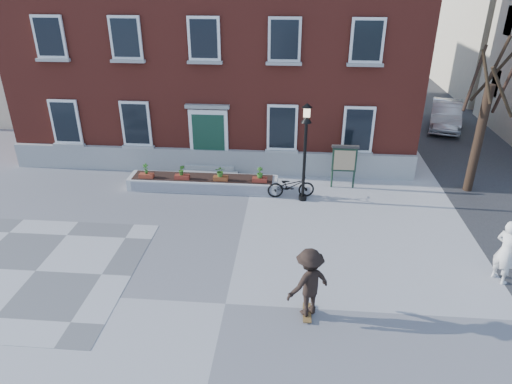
# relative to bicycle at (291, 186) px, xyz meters

# --- Properties ---
(ground) EXTENTS (100.00, 100.00, 0.00)m
(ground) POSITION_rel_bicycle_xyz_m (-1.67, -6.73, -0.49)
(ground) COLOR #9F9FA1
(ground) RESTS_ON ground
(checker_patch) EXTENTS (6.00, 6.00, 0.01)m
(checker_patch) POSITION_rel_bicycle_xyz_m (-7.67, -5.73, -0.49)
(checker_patch) COLOR #5E5E61
(checker_patch) RESTS_ON ground
(bicycle) EXTENTS (1.96, 0.93, 0.99)m
(bicycle) POSITION_rel_bicycle_xyz_m (0.00, 0.00, 0.00)
(bicycle) COLOR black
(bicycle) RESTS_ON ground
(parked_car) EXTENTS (2.79, 4.87, 1.52)m
(parked_car) POSITION_rel_bicycle_xyz_m (8.71, 9.78, 0.26)
(parked_car) COLOR silver
(parked_car) RESTS_ON ground
(bystander) EXTENTS (0.75, 0.86, 1.99)m
(bystander) POSITION_rel_bicycle_xyz_m (6.23, -4.96, 0.50)
(bystander) COLOR silver
(bystander) RESTS_ON ground
(brick_building) EXTENTS (18.40, 10.85, 12.60)m
(brick_building) POSITION_rel_bicycle_xyz_m (-3.67, 7.24, 5.81)
(brick_building) COLOR maroon
(brick_building) RESTS_ON ground
(planter_assembly) EXTENTS (6.20, 1.12, 1.15)m
(planter_assembly) POSITION_rel_bicycle_xyz_m (-3.66, 0.45, -0.19)
(planter_assembly) COLOR silver
(planter_assembly) RESTS_ON ground
(bare_tree) EXTENTS (1.83, 1.83, 6.16)m
(bare_tree) POSITION_rel_bicycle_xyz_m (7.34, 1.28, 2.30)
(bare_tree) COLOR #2F1F15
(bare_tree) RESTS_ON ground
(lamp_post) EXTENTS (0.40, 0.40, 3.93)m
(lamp_post) POSITION_rel_bicycle_xyz_m (0.48, -0.21, 2.04)
(lamp_post) COLOR black
(lamp_post) RESTS_ON ground
(notice_board) EXTENTS (1.10, 0.16, 1.87)m
(notice_board) POSITION_rel_bicycle_xyz_m (2.15, 1.09, 0.77)
(notice_board) COLOR #172F1F
(notice_board) RESTS_ON ground
(skateboarder) EXTENTS (1.44, 1.31, 2.02)m
(skateboarder) POSITION_rel_bicycle_xyz_m (0.56, -6.97, 0.55)
(skateboarder) COLOR brown
(skateboarder) RESTS_ON ground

